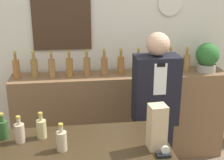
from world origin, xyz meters
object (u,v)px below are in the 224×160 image
potted_plant (207,57)px  tape_dispenser (164,153)px  paper_bag (157,127)px  shopkeeper (154,116)px

potted_plant → tape_dispenser: 1.72m
potted_plant → tape_dispenser: size_ratio=3.60×
potted_plant → tape_dispenser: (-0.90, -1.45, -0.24)m
paper_bag → tape_dispenser: (0.02, -0.11, -0.13)m
shopkeeper → tape_dispenser: 0.89m
shopkeeper → potted_plant: size_ratio=4.85×
potted_plant → paper_bag: (-0.93, -1.34, -0.11)m
tape_dispenser → shopkeeper: bearing=78.7°
potted_plant → tape_dispenser: bearing=-121.9°
shopkeeper → tape_dispenser: bearing=-101.3°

